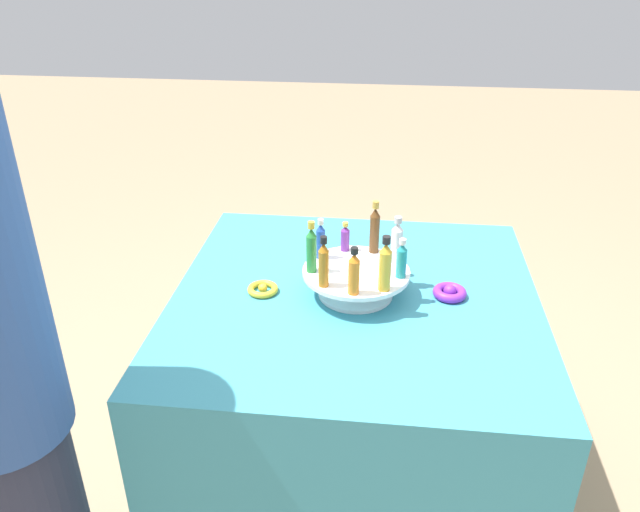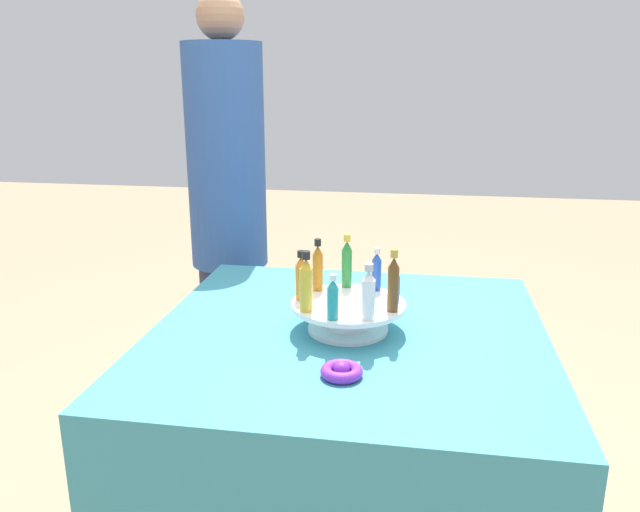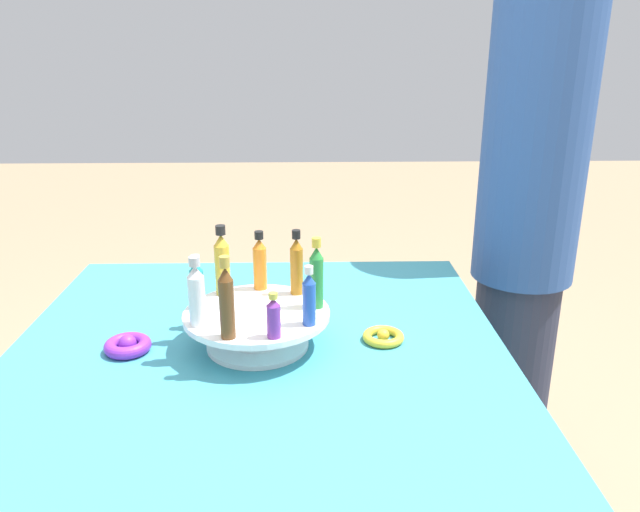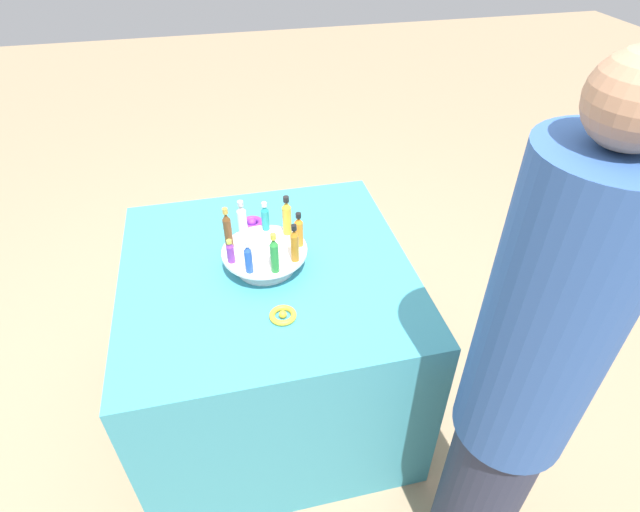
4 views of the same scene
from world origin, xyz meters
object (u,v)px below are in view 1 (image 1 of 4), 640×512
bottle_green (311,249)px  bottle_gold (385,266)px  bottle_blue (321,240)px  bottle_clear (397,242)px  display_stand (356,279)px  bottle_teal (402,260)px  bottle_amber (324,263)px  bottle_brown (375,229)px  ribbon_bow_gold (263,289)px  ribbon_bow_purple (450,292)px  bottle_orange (353,273)px  bottle_purple (345,237)px

bottle_green → bottle_gold: (0.07, 0.19, 0.00)m
bottle_blue → bottle_clear: size_ratio=0.86×
display_stand → bottle_teal: bottle_teal is taller
bottle_amber → bottle_clear: bottle_amber is taller
bottle_brown → ribbon_bow_gold: size_ratio=1.82×
bottle_amber → bottle_teal: 0.21m
ribbon_bow_purple → bottle_clear: bearing=-105.5°
bottle_blue → bottle_orange: bottle_orange is taller
bottle_clear → bottle_purple: (-0.05, -0.14, -0.02)m
bottle_gold → ribbon_bow_purple: bearing=121.6°
display_stand → ribbon_bow_gold: (0.02, -0.25, -0.04)m
bottle_teal → bottle_brown: size_ratio=0.71×
bottle_gold → bottle_purple: 0.24m
bottle_green → bottle_orange: size_ratio=1.13×
bottle_amber → bottle_purple: (-0.20, 0.04, -0.02)m
ribbon_bow_gold → display_stand: bearing=93.8°
bottle_purple → ribbon_bow_gold: 0.27m
bottle_purple → ribbon_bow_purple: size_ratio=0.94×
display_stand → bottle_green: bearing=-80.8°
bottle_green → bottle_purple: bearing=149.2°
display_stand → bottle_amber: 0.15m
bottle_gold → ribbon_bow_purple: 0.25m
bottle_blue → bottle_gold: bottle_gold is taller
bottle_teal → bottle_purple: bearing=-130.8°
bottle_orange → bottle_purple: 0.24m
display_stand → bottle_gold: bottle_gold is taller
bottle_clear → ribbon_bow_purple: 0.20m
bottle_gold → bottle_teal: bearing=149.2°
bottle_gold → bottle_teal: 0.08m
bottle_green → bottle_purple: (-0.13, 0.08, -0.03)m
bottle_purple → ribbon_bow_purple: bottle_purple is taller
display_stand → bottle_clear: 0.15m
bottle_blue → bottle_gold: (0.15, 0.18, 0.02)m
bottle_clear → bottle_brown: size_ratio=0.88×
bottle_green → display_stand: bearing=99.2°
bottle_clear → bottle_brown: bottle_brown is taller
bottle_orange → bottle_purple: bearing=-170.8°
bottle_gold → ribbon_bow_purple: (-0.11, 0.18, -0.13)m
bottle_green → bottle_brown: size_ratio=0.94×
bottle_clear → bottle_brown: (-0.05, -0.06, 0.01)m
bottle_purple → ribbon_bow_purple: bearing=71.8°
bottle_amber → display_stand: bearing=139.2°
bottle_orange → bottle_brown: (-0.23, 0.04, 0.01)m
display_stand → bottle_blue: bearing=-120.8°
bottle_teal → ribbon_bow_purple: (-0.04, 0.14, -0.11)m
bottle_brown → display_stand: bearing=-20.8°
bottle_teal → bottle_brown: 0.15m
bottle_orange → bottle_gold: 0.08m
ribbon_bow_gold → bottle_teal: bearing=89.1°
bottle_teal → ribbon_bow_gold: bottle_teal is taller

